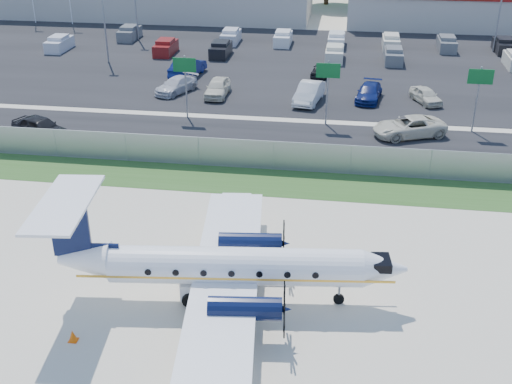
# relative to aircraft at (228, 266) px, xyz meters

# --- Properties ---
(ground) EXTENTS (170.00, 170.00, 0.00)m
(ground) POSITION_rel_aircraft_xyz_m (0.30, 0.68, -1.92)
(ground) COLOR beige
(ground) RESTS_ON ground
(grass_verge) EXTENTS (170.00, 4.00, 0.02)m
(grass_verge) POSITION_rel_aircraft_xyz_m (0.30, 12.68, -1.91)
(grass_verge) COLOR #2D561E
(grass_verge) RESTS_ON ground
(access_road) EXTENTS (170.00, 8.00, 0.02)m
(access_road) POSITION_rel_aircraft_xyz_m (0.30, 19.68, -1.91)
(access_road) COLOR black
(access_road) RESTS_ON ground
(parking_lot) EXTENTS (170.00, 32.00, 0.02)m
(parking_lot) POSITION_rel_aircraft_xyz_m (0.30, 40.68, -1.91)
(parking_lot) COLOR black
(parking_lot) RESTS_ON ground
(perimeter_fence) EXTENTS (120.00, 0.06, 1.99)m
(perimeter_fence) POSITION_rel_aircraft_xyz_m (0.30, 14.68, -0.92)
(perimeter_fence) COLOR gray
(perimeter_fence) RESTS_ON ground
(sign_left) EXTENTS (1.80, 0.26, 5.00)m
(sign_left) POSITION_rel_aircraft_xyz_m (-7.70, 23.59, 1.69)
(sign_left) COLOR gray
(sign_left) RESTS_ON ground
(sign_mid) EXTENTS (1.80, 0.26, 5.00)m
(sign_mid) POSITION_rel_aircraft_xyz_m (3.30, 23.59, 1.69)
(sign_mid) COLOR gray
(sign_mid) RESTS_ON ground
(sign_right) EXTENTS (1.80, 0.26, 5.00)m
(sign_right) POSITION_rel_aircraft_xyz_m (14.30, 23.59, 1.69)
(sign_right) COLOR gray
(sign_right) RESTS_ON ground
(light_pole_nw) EXTENTS (0.90, 0.35, 9.09)m
(light_pole_nw) POSITION_rel_aircraft_xyz_m (-19.70, 38.68, 3.31)
(light_pole_nw) COLOR gray
(light_pole_nw) RESTS_ON ground
(light_pole_se) EXTENTS (0.90, 0.35, 9.09)m
(light_pole_se) POSITION_rel_aircraft_xyz_m (20.30, 48.68, 3.31)
(light_pole_se) COLOR gray
(light_pole_se) RESTS_ON ground
(tree_line) EXTENTS (112.00, 6.00, 14.00)m
(tree_line) POSITION_rel_aircraft_xyz_m (0.30, 74.68, -1.92)
(tree_line) COLOR #1F5318
(tree_line) RESTS_ON ground
(aircraft) EXTENTS (16.21, 15.95, 4.98)m
(aircraft) POSITION_rel_aircraft_xyz_m (0.00, 0.00, 0.00)
(aircraft) COLOR white
(aircraft) RESTS_ON ground
(pushback_tug) EXTENTS (3.17, 2.69, 1.51)m
(pushback_tug) POSITION_rel_aircraft_xyz_m (-0.86, 0.57, -1.20)
(pushback_tug) COLOR white
(pushback_tug) RESTS_ON ground
(baggage_cart_near) EXTENTS (2.55, 2.00, 1.17)m
(baggage_cart_near) POSITION_rel_aircraft_xyz_m (-0.31, 0.16, -1.38)
(baggage_cart_near) COLOR gray
(baggage_cart_near) RESTS_ON ground
(baggage_cart_far) EXTENTS (1.89, 1.30, 0.92)m
(baggage_cart_far) POSITION_rel_aircraft_xyz_m (-0.54, 0.58, -1.49)
(baggage_cart_far) COLOR gray
(baggage_cart_far) RESTS_ON ground
(cone_port_wing) EXTENTS (0.37, 0.37, 0.53)m
(cone_port_wing) POSITION_rel_aircraft_xyz_m (-5.93, -3.63, -1.67)
(cone_port_wing) COLOR #F75C07
(cone_port_wing) RESTS_ON ground
(cone_starboard_wing) EXTENTS (0.37, 0.37, 0.53)m
(cone_starboard_wing) POSITION_rel_aircraft_xyz_m (-0.76, 8.49, -1.67)
(cone_starboard_wing) COLOR #F75C07
(cone_starboard_wing) RESTS_ON ground
(road_car_west) EXTENTS (5.19, 3.74, 1.64)m
(road_car_west) POSITION_rel_aircraft_xyz_m (-17.22, 17.76, -1.92)
(road_car_west) COLOR black
(road_car_west) RESTS_ON ground
(road_car_mid) EXTENTS (5.88, 4.25, 1.49)m
(road_car_mid) POSITION_rel_aircraft_xyz_m (9.50, 22.03, -1.92)
(road_car_mid) COLOR beige
(road_car_mid) RESTS_ON ground
(parked_car_a) EXTENTS (3.63, 4.99, 1.34)m
(parked_car_a) POSITION_rel_aircraft_xyz_m (-10.19, 29.80, -1.92)
(parked_car_a) COLOR silver
(parked_car_a) RESTS_ON ground
(parked_car_b) EXTENTS (1.80, 4.48, 1.53)m
(parked_car_b) POSITION_rel_aircraft_xyz_m (-6.38, 29.39, -1.92)
(parked_car_b) COLOR beige
(parked_car_b) RESTS_ON ground
(parked_car_c) EXTENTS (2.56, 5.24, 1.66)m
(parked_car_c) POSITION_rel_aircraft_xyz_m (1.64, 28.84, -1.92)
(parked_car_c) COLOR silver
(parked_car_c) RESTS_ON ground
(parked_car_d) EXTENTS (2.58, 4.90, 1.36)m
(parked_car_d) POSITION_rel_aircraft_xyz_m (6.67, 30.09, -1.92)
(parked_car_d) COLOR navy
(parked_car_d) RESTS_ON ground
(parked_car_e) EXTENTS (2.90, 4.11, 1.30)m
(parked_car_e) POSITION_rel_aircraft_xyz_m (11.43, 30.09, -1.92)
(parked_car_e) COLOR beige
(parked_car_e) RESTS_ON ground
(parked_car_f) EXTENTS (2.77, 5.43, 1.71)m
(parked_car_f) POSITION_rel_aircraft_xyz_m (-10.39, 34.92, -1.92)
(parked_car_f) COLOR navy
(parked_car_f) RESTS_ON ground
(parked_car_g) EXTENTS (1.96, 3.93, 1.29)m
(parked_car_g) POSITION_rel_aircraft_xyz_m (2.20, 36.53, -1.92)
(parked_car_g) COLOR black
(parked_car_g) RESTS_ON ground
(far_parking_rows) EXTENTS (56.00, 10.00, 1.60)m
(far_parking_rows) POSITION_rel_aircraft_xyz_m (0.30, 45.68, -1.92)
(far_parking_rows) COLOR gray
(far_parking_rows) RESTS_ON ground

